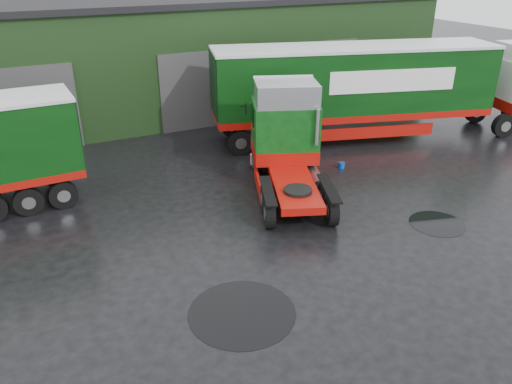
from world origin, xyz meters
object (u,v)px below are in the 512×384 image
warehouse (161,50)px  wash_bucket (341,165)px  lorry_right (352,93)px  tree_back_b (219,16)px  tree_back_a (5,13)px  hero_tractor (292,146)px

warehouse → wash_bucket: warehouse is taller
lorry_right → tree_back_b: tree_back_b is taller
warehouse → lorry_right: bearing=-60.6°
tree_back_a → tree_back_b: size_ratio=1.27×
lorry_right → tree_back_b: 21.13m
warehouse → tree_back_b: bearing=51.3°
wash_bucket → tree_back_b: 24.73m
hero_tractor → wash_bucket: bearing=44.1°
tree_back_b → wash_bucket: bearing=-100.4°
hero_tractor → tree_back_a: tree_back_a is taller
lorry_right → tree_back_b: bearing=-168.8°
warehouse → tree_back_a: bearing=128.7°
hero_tractor → wash_bucket: (3.44, 1.44, -1.92)m
lorry_right → warehouse: bearing=-134.5°
warehouse → hero_tractor: size_ratio=4.90×
tree_back_b → warehouse: bearing=-128.7°
lorry_right → tree_back_b: (1.79, 21.00, 1.44)m
hero_tractor → lorry_right: (6.06, 4.50, 0.26)m
warehouse → tree_back_b: (8.00, 10.00, 0.59)m
hero_tractor → tree_back_a: size_ratio=0.70×
tree_back_a → tree_back_b: tree_back_a is taller
hero_tractor → wash_bucket: hero_tractor is taller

